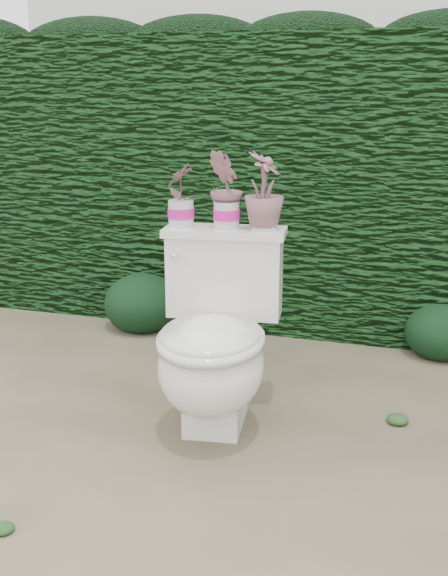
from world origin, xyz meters
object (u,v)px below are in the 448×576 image
(potted_plant_left, at_px, (181,197))
(potted_plant_center, at_px, (227,191))
(potted_plant_right, at_px, (264,193))
(toilet, at_px, (215,345))

(potted_plant_left, bearing_deg, potted_plant_center, 111.81)
(potted_plant_center, relative_size, potted_plant_right, 1.03)
(potted_plant_left, relative_size, potted_plant_right, 0.84)
(toilet, relative_size, potted_plant_right, 2.62)
(potted_plant_center, distance_m, potted_plant_right, 0.15)
(toilet, xyz_separation_m, potted_plant_center, (-0.03, 0.24, 0.57))
(toilet, relative_size, potted_plant_left, 3.10)
(toilet, distance_m, potted_plant_right, 0.64)
(potted_plant_center, bearing_deg, potted_plant_left, -104.82)
(toilet, distance_m, potted_plant_left, 0.62)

